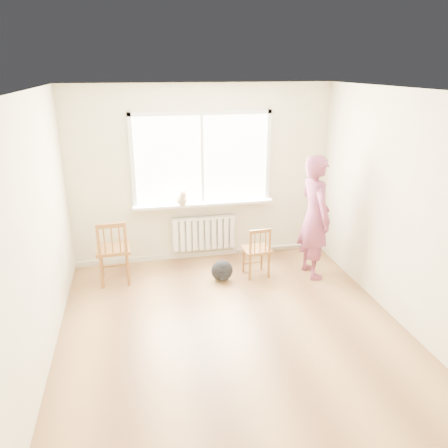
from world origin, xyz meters
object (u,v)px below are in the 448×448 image
chair_left (113,252)px  person (315,217)px  cat (182,198)px  backpack (222,271)px  chair_right (257,252)px

chair_left → person: (2.84, -0.30, 0.42)m
cat → backpack: 1.25m
chair_left → person: bearing=171.1°
chair_left → chair_right: bearing=171.3°
chair_left → person: 2.88m
chair_left → person: person is taller
chair_right → cat: 1.38m
person → cat: bearing=61.5°
chair_left → chair_right: chair_left is taller
chair_right → person: size_ratio=0.43×
chair_left → backpack: bearing=167.9°
cat → person: bearing=-27.7°
chair_right → person: 0.96m
chair_right → backpack: 0.58m
chair_left → backpack: size_ratio=3.03×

